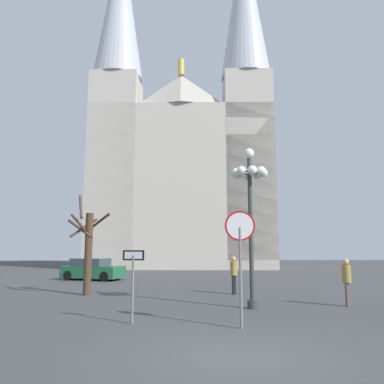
% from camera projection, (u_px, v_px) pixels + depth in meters
% --- Properties ---
extents(ground_plane, '(120.00, 120.00, 0.00)m').
position_uv_depth(ground_plane, '(238.00, 356.00, 7.60)').
color(ground_plane, '#424244').
extents(cathedral, '(20.36, 11.51, 40.78)m').
position_uv_depth(cathedral, '(182.00, 147.00, 43.15)').
color(cathedral, '#BCB5A5').
rests_on(cathedral, ground).
extents(stop_sign, '(0.84, 0.18, 3.20)m').
position_uv_depth(stop_sign, '(240.00, 244.00, 10.52)').
color(stop_sign, slate).
rests_on(stop_sign, ground).
extents(one_way_arrow_sign, '(0.66, 0.29, 2.09)m').
position_uv_depth(one_way_arrow_sign, '(133.00, 275.00, 11.03)').
color(one_way_arrow_sign, slate).
rests_on(one_way_arrow_sign, ground).
extents(street_lamp, '(1.38, 1.38, 5.92)m').
position_uv_depth(street_lamp, '(250.00, 193.00, 14.15)').
color(street_lamp, '#2D3833').
rests_on(street_lamp, ground).
extents(bare_tree, '(1.94, 1.95, 4.71)m').
position_uv_depth(bare_tree, '(88.00, 247.00, 17.78)').
color(bare_tree, '#473323').
rests_on(bare_tree, ground).
extents(parked_car_near_green, '(4.47, 3.12, 1.46)m').
position_uv_depth(parked_car_near_green, '(92.00, 270.00, 25.83)').
color(parked_car_near_green, '#1E5B38').
rests_on(parked_car_near_green, ground).
extents(pedestrian_walking, '(0.32, 0.32, 1.76)m').
position_uv_depth(pedestrian_walking, '(234.00, 271.00, 17.92)').
color(pedestrian_walking, black).
rests_on(pedestrian_walking, ground).
extents(pedestrian_standing, '(0.32, 0.32, 1.76)m').
position_uv_depth(pedestrian_standing, '(347.00, 277.00, 14.21)').
color(pedestrian_standing, '#594C47').
rests_on(pedestrian_standing, ground).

